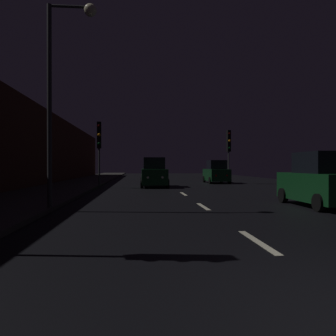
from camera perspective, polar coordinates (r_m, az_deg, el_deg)
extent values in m
cube|color=black|center=(28.40, 0.15, -2.86)|extent=(27.74, 84.00, 0.02)
cube|color=#33302D|center=(28.77, -15.27, -2.66)|extent=(4.40, 84.00, 0.15)
cube|color=#472319|center=(26.00, -22.35, 3.62)|extent=(0.80, 63.00, 6.15)
cube|color=beige|center=(7.35, 15.09, -12.06)|extent=(0.16, 2.20, 0.01)
cube|color=beige|center=(13.09, 6.04, -6.57)|extent=(0.16, 2.20, 0.01)
cube|color=beige|center=(18.83, 2.69, -4.45)|extent=(0.16, 2.20, 0.01)
cylinder|color=#38383A|center=(29.98, 10.31, 0.04)|extent=(0.12, 0.12, 2.84)
cube|color=black|center=(30.06, 10.32, 4.57)|extent=(0.36, 0.39, 1.90)
sphere|color=black|center=(29.95, 10.47, 5.80)|extent=(0.22, 0.22, 0.22)
sphere|color=orange|center=(29.90, 10.47, 4.59)|extent=(0.22, 0.22, 0.22)
sphere|color=black|center=(29.86, 10.47, 3.38)|extent=(0.22, 0.22, 0.22)
cylinder|color=#38383A|center=(24.38, -11.69, -0.03)|extent=(0.12, 0.12, 2.84)
cube|color=black|center=(24.47, -11.70, 5.53)|extent=(0.34, 0.37, 1.90)
sphere|color=black|center=(24.36, -11.71, 7.05)|extent=(0.22, 0.22, 0.22)
sphere|color=orange|center=(24.30, -11.71, 5.56)|extent=(0.22, 0.22, 0.22)
sphere|color=black|center=(24.25, -11.71, 4.07)|extent=(0.22, 0.22, 0.22)
cylinder|color=#2D2D30|center=(12.41, -19.61, 9.62)|extent=(0.16, 0.16, 7.17)
cylinder|color=#2D2D30|center=(13.29, -16.43, 24.96)|extent=(1.40, 0.10, 0.10)
sphere|color=beige|center=(13.14, -13.13, 24.79)|extent=(0.44, 0.44, 0.44)
cube|color=#0F3819|center=(25.06, -2.42, -1.45)|extent=(1.84, 4.29, 1.12)
cube|color=black|center=(25.20, -2.44, 0.81)|extent=(1.56, 2.15, 0.86)
cylinder|color=black|center=(23.64, -0.08, -2.69)|extent=(0.22, 0.65, 0.65)
cylinder|color=black|center=(23.56, -4.46, -2.70)|extent=(0.22, 0.65, 0.65)
cylinder|color=black|center=(26.63, -0.62, -2.35)|extent=(0.22, 0.65, 0.65)
cylinder|color=black|center=(26.56, -4.50, -2.35)|extent=(0.22, 0.65, 0.65)
sphere|color=white|center=(22.99, -0.94, -1.62)|extent=(0.18, 0.18, 0.18)
sphere|color=white|center=(22.95, -3.47, -1.62)|extent=(0.18, 0.18, 0.18)
sphere|color=red|center=(27.19, -1.54, -1.31)|extent=(0.18, 0.18, 0.18)
sphere|color=red|center=(27.15, -3.67, -1.31)|extent=(0.18, 0.18, 0.18)
cube|color=#0F3819|center=(14.31, 24.60, -2.97)|extent=(1.77, 4.13, 1.08)
cube|color=black|center=(14.16, 24.90, 0.85)|extent=(1.50, 2.06, 0.83)
cylinder|color=black|center=(15.24, 19.07, -4.44)|extent=(0.22, 0.63, 0.63)
cylinder|color=black|center=(16.02, 24.76, -4.22)|extent=(0.22, 0.63, 0.63)
cylinder|color=black|center=(12.66, 24.39, -5.43)|extent=(0.22, 0.63, 0.63)
sphere|color=slate|center=(15.89, 19.48, -2.63)|extent=(0.18, 0.18, 0.18)
sphere|color=slate|center=(16.32, 22.60, -2.56)|extent=(0.18, 0.18, 0.18)
cube|color=#0F3819|center=(31.11, 8.24, -1.17)|extent=(1.75, 4.09, 1.07)
cube|color=black|center=(30.96, 8.30, 0.57)|extent=(1.49, 2.04, 0.82)
cylinder|color=black|center=(32.35, 6.18, -1.90)|extent=(0.21, 0.62, 0.62)
cylinder|color=black|center=(32.72, 9.14, -1.87)|extent=(0.21, 0.62, 0.62)
cylinder|color=black|center=(29.54, 7.24, -2.11)|extent=(0.21, 0.62, 0.62)
cylinder|color=black|center=(29.95, 10.46, -2.08)|extent=(0.21, 0.62, 0.62)
sphere|color=slate|center=(32.97, 6.64, -1.09)|extent=(0.18, 0.18, 0.18)
sphere|color=slate|center=(33.17, 8.27, -1.08)|extent=(0.18, 0.18, 0.18)
sphere|color=red|center=(29.05, 8.20, -1.28)|extent=(0.18, 0.18, 0.18)
sphere|color=red|center=(29.28, 10.04, -1.27)|extent=(0.18, 0.18, 0.18)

